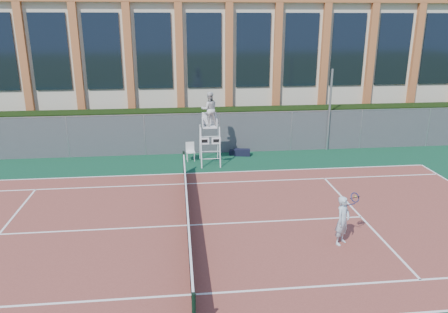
{
  "coord_description": "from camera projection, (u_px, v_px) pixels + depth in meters",
  "views": [
    {
      "loc": [
        -0.23,
        -14.08,
        6.99
      ],
      "look_at": [
        1.63,
        3.0,
        1.6
      ],
      "focal_mm": 35.0,
      "sensor_mm": 36.0,
      "label": 1
    }
  ],
  "objects": [
    {
      "name": "tennis_net",
      "position": [
        187.0,
        212.0,
        15.31
      ],
      "size": [
        0.1,
        11.3,
        1.1
      ],
      "color": "black",
      "rests_on": "ground"
    },
    {
      "name": "steel_pole",
      "position": [
        329.0,
        110.0,
        23.88
      ],
      "size": [
        0.12,
        0.12,
        4.5
      ],
      "primitive_type": "cylinder",
      "color": "#9EA0A5",
      "rests_on": "ground"
    },
    {
      "name": "umpire_chair",
      "position": [
        209.0,
        111.0,
        21.49
      ],
      "size": [
        1.03,
        1.58,
        3.69
      ],
      "color": "white",
      "rests_on": "ground"
    },
    {
      "name": "building",
      "position": [
        179.0,
        61.0,
        31.26
      ],
      "size": [
        45.0,
        10.6,
        8.22
      ],
      "color": "beige",
      "rests_on": "ground"
    },
    {
      "name": "sports_bag_near",
      "position": [
        242.0,
        152.0,
        23.41
      ],
      "size": [
        0.9,
        0.49,
        0.36
      ],
      "primitive_type": "cube",
      "rotation": [
        0.0,
        0.0,
        -0.18
      ],
      "color": "black",
      "rests_on": "apron"
    },
    {
      "name": "hedge",
      "position": [
        182.0,
        129.0,
        24.63
      ],
      "size": [
        40.0,
        1.4,
        2.2
      ],
      "primitive_type": "cube",
      "color": "black",
      "rests_on": "ground"
    },
    {
      "name": "tennis_player",
      "position": [
        343.0,
        220.0,
        13.98
      ],
      "size": [
        0.98,
        0.77,
        1.65
      ],
      "color": "#AEC6D1",
      "rests_on": "tennis_court"
    },
    {
      "name": "tennis_court",
      "position": [
        188.0,
        226.0,
        15.47
      ],
      "size": [
        23.77,
        10.97,
        0.02
      ],
      "primitive_type": "cube",
      "color": "brown",
      "rests_on": "apron"
    },
    {
      "name": "ground",
      "position": [
        188.0,
        226.0,
        15.47
      ],
      "size": [
        120.0,
        120.0,
        0.0
      ],
      "primitive_type": "plane",
      "color": "#233814"
    },
    {
      "name": "sports_bag_far",
      "position": [
        236.0,
        153.0,
        23.51
      ],
      "size": [
        0.73,
        0.5,
        0.27
      ],
      "primitive_type": "cube",
      "rotation": [
        0.0,
        0.0,
        -0.34
      ],
      "color": "black",
      "rests_on": "apron"
    },
    {
      "name": "plastic_chair",
      "position": [
        190.0,
        150.0,
        22.57
      ],
      "size": [
        0.48,
        0.48,
        0.95
      ],
      "color": "silver",
      "rests_on": "apron"
    },
    {
      "name": "apron",
      "position": [
        187.0,
        214.0,
        16.42
      ],
      "size": [
        36.0,
        20.0,
        0.01
      ],
      "primitive_type": "cube",
      "color": "#0D3D28",
      "rests_on": "ground"
    },
    {
      "name": "fence",
      "position": [
        182.0,
        134.0,
        23.49
      ],
      "size": [
        40.0,
        0.06,
        2.2
      ],
      "primitive_type": null,
      "color": "#595E60",
      "rests_on": "ground"
    }
  ]
}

